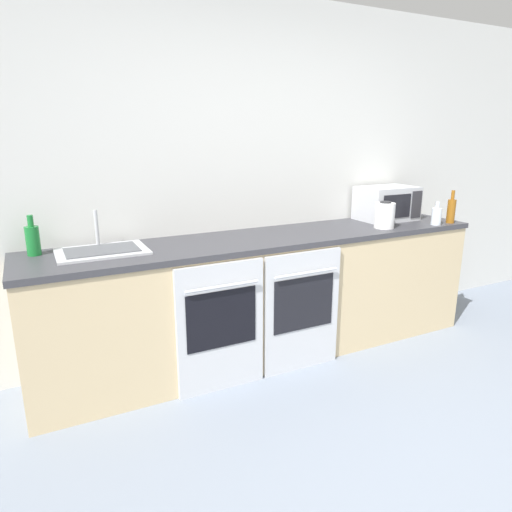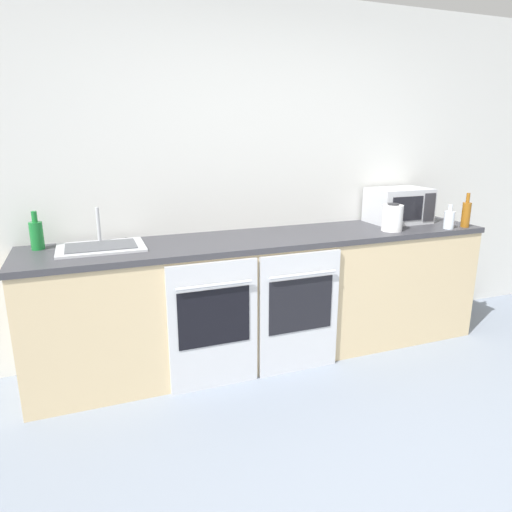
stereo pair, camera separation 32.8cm
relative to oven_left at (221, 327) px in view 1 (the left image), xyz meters
The scene contains 11 objects.
ground_plane 1.57m from the oven_left, 69.60° to the right, with size 16.00×16.00×0.00m, color gray.
wall_back 1.21m from the oven_left, 51.83° to the left, with size 10.00×0.06×2.60m.
counter_back 0.62m from the oven_left, 31.94° to the left, with size 3.39×0.64×0.92m.
oven_left is the anchor object (origin of this frame).
oven_right 0.61m from the oven_left, ahead, with size 0.59×0.06×0.87m.
microwave 1.88m from the oven_left, 14.32° to the left, with size 0.48×0.34×0.28m.
bottle_clear 2.00m from the oven_left, ahead, with size 0.08×0.08×0.19m.
bottle_green 1.27m from the oven_left, 153.57° to the left, with size 0.08×0.08×0.25m.
bottle_amber 2.17m from the oven_left, ahead, with size 0.07×0.07×0.27m.
kettle 1.58m from the oven_left, ahead, with size 0.15×0.15×0.21m.
sink 0.89m from the oven_left, 148.79° to the left, with size 0.54×0.38×0.24m.
Camera 1 is at (-1.54, -1.09, 1.64)m, focal length 32.00 mm.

